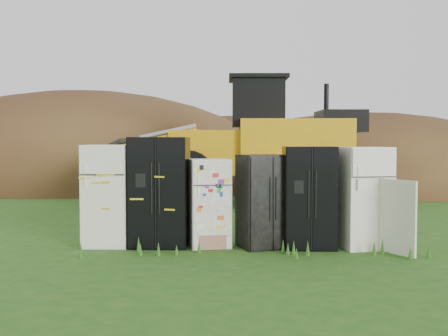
% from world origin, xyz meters
% --- Properties ---
extents(ground, '(120.00, 120.00, 0.00)m').
position_xyz_m(ground, '(0.00, 0.00, 0.00)').
color(ground, '#1F5115').
rests_on(ground, ground).
extents(fridge_leftmost, '(0.84, 0.81, 1.86)m').
position_xyz_m(fridge_leftmost, '(-2.43, 0.02, 0.93)').
color(fridge_leftmost, white).
rests_on(fridge_leftmost, ground).
extents(fridge_black_side, '(1.05, 0.83, 2.00)m').
position_xyz_m(fridge_black_side, '(-1.46, 0.03, 1.00)').
color(fridge_black_side, black).
rests_on(fridge_black_side, ground).
extents(fridge_sticker, '(0.85, 0.81, 1.60)m').
position_xyz_m(fridge_sticker, '(-0.55, 0.01, 0.80)').
color(fridge_sticker, white).
rests_on(fridge_sticker, ground).
extents(fridge_dark_mid, '(1.06, 0.97, 1.68)m').
position_xyz_m(fridge_dark_mid, '(0.45, -0.03, 0.84)').
color(fridge_dark_mid, black).
rests_on(fridge_dark_mid, ground).
extents(fridge_black_right, '(0.94, 0.79, 1.83)m').
position_xyz_m(fridge_black_right, '(1.26, -0.02, 0.92)').
color(fridge_black_right, black).
rests_on(fridge_black_right, ground).
extents(fridge_open_door, '(0.97, 0.92, 1.82)m').
position_xyz_m(fridge_open_door, '(2.26, 0.01, 0.91)').
color(fridge_open_door, white).
rests_on(fridge_open_door, ground).
extents(wheel_loader, '(7.98, 3.46, 3.81)m').
position_xyz_m(wheel_loader, '(-0.50, 6.54, 1.90)').
color(wheel_loader, '#CA900D').
rests_on(wheel_loader, ground).
extents(dirt_mound_right, '(14.81, 10.86, 6.08)m').
position_xyz_m(dirt_mound_right, '(4.88, 12.79, 0.00)').
color(dirt_mound_right, '#3F2114').
rests_on(dirt_mound_right, ground).
extents(dirt_mound_left, '(17.86, 13.40, 8.19)m').
position_xyz_m(dirt_mound_left, '(-7.17, 14.50, 0.00)').
color(dirt_mound_left, '#3F2114').
rests_on(dirt_mound_left, ground).
extents(dirt_mound_back, '(16.01, 10.67, 6.25)m').
position_xyz_m(dirt_mound_back, '(-0.75, 18.09, 0.00)').
color(dirt_mound_back, '#3F2114').
rests_on(dirt_mound_back, ground).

